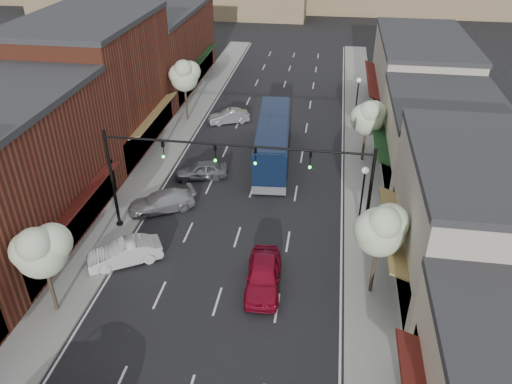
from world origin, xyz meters
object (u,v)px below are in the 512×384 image
at_px(tree_right_near, 381,228).
at_px(tree_left_near, 41,249).
at_px(coach_bus, 273,141).
at_px(red_hatchback, 263,275).
at_px(tree_right_far, 368,116).
at_px(lamp_post_near, 363,187).
at_px(lamp_post_far, 358,93).
at_px(signal_mast_left, 146,168).
at_px(signal_mast_right, 330,182).
at_px(tree_left_far, 184,75).
at_px(parked_car_b, 125,253).
at_px(parked_car_e, 229,116).
at_px(parked_car_d, 201,170).
at_px(parked_car_c, 162,202).

distance_m(tree_right_near, tree_left_near, 17.08).
distance_m(coach_bus, red_hatchback, 15.43).
height_order(tree_right_near, coach_bus, tree_right_near).
relative_size(tree_right_far, lamp_post_near, 1.22).
height_order(lamp_post_near, lamp_post_far, same).
distance_m(signal_mast_left, tree_left_near, 8.48).
xyz_separation_m(signal_mast_right, coach_bus, (-4.67, 10.92, -2.78)).
xyz_separation_m(signal_mast_right, tree_left_near, (-13.87, -8.05, -0.40)).
distance_m(tree_left_far, coach_bus, 11.90).
height_order(red_hatchback, parked_car_b, red_hatchback).
height_order(tree_right_far, coach_bus, tree_right_far).
distance_m(signal_mast_right, red_hatchback, 6.69).
height_order(signal_mast_right, lamp_post_far, signal_mast_right).
height_order(tree_left_far, red_hatchback, tree_left_far).
height_order(signal_mast_left, parked_car_e, signal_mast_left).
distance_m(lamp_post_far, parked_car_e, 12.37).
height_order(tree_right_far, tree_left_far, tree_left_far).
height_order(lamp_post_near, parked_car_d, lamp_post_near).
height_order(tree_left_near, parked_car_e, tree_left_near).
xyz_separation_m(signal_mast_right, parked_car_c, (-11.44, 2.37, -3.94)).
xyz_separation_m(tree_right_near, parked_car_e, (-12.55, 22.18, -3.81)).
bearing_deg(signal_mast_right, tree_left_near, -149.86).
height_order(tree_left_near, coach_bus, tree_left_near).
distance_m(lamp_post_far, parked_car_b, 27.49).
bearing_deg(signal_mast_left, tree_left_near, -108.10).
bearing_deg(parked_car_d, red_hatchback, 12.76).
height_order(tree_left_near, tree_left_far, tree_left_far).
bearing_deg(lamp_post_near, tree_left_far, 136.11).
bearing_deg(parked_car_d, parked_car_e, 163.54).
bearing_deg(tree_left_near, parked_car_d, 75.16).
height_order(signal_mast_left, tree_right_near, signal_mast_left).
height_order(tree_left_near, red_hatchback, tree_left_near).
bearing_deg(signal_mast_right, tree_left_far, 127.71).
xyz_separation_m(tree_left_far, red_hatchback, (10.57, -22.35, -3.79)).
bearing_deg(signal_mast_left, tree_right_near, -16.19).
bearing_deg(signal_mast_right, tree_right_far, 77.15).
height_order(tree_left_far, parked_car_b, tree_left_far).
bearing_deg(tree_right_far, signal_mast_right, -102.85).
xyz_separation_m(tree_left_far, coach_bus, (9.21, -7.02, -2.76)).
xyz_separation_m(tree_right_far, parked_car_e, (-12.55, 6.18, -3.35)).
distance_m(tree_left_near, parked_car_e, 26.73).
bearing_deg(coach_bus, parked_car_e, 121.37).
height_order(signal_mast_left, parked_car_b, signal_mast_left).
bearing_deg(coach_bus, signal_mast_right, -71.07).
height_order(tree_left_far, lamp_post_far, tree_left_far).
xyz_separation_m(red_hatchback, parked_car_c, (-8.13, 6.77, -0.14)).
xyz_separation_m(tree_right_near, parked_car_d, (-12.55, 11.30, -3.76)).
xyz_separation_m(tree_left_far, parked_car_c, (2.44, -15.58, -3.92)).
height_order(signal_mast_right, lamp_post_near, signal_mast_right).
bearing_deg(parked_car_c, signal_mast_right, 48.90).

